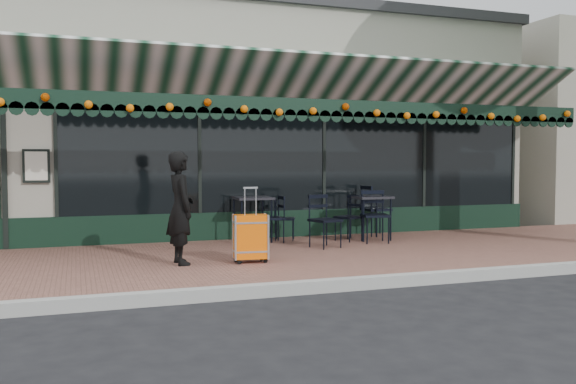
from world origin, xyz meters
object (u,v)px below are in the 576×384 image
object	(u,v)px
woman	(181,208)
chair_a_front	(375,216)
suitcase	(251,238)
chair_b_front	(325,221)
cafe_table_a	(370,200)
chair_b_left	(272,219)
chair_a_left	(349,218)
chair_b_right	(285,219)
cafe_table_b	(253,201)
chair_a_right	(376,210)

from	to	relation	value
woman	chair_a_front	size ratio (longest dim) A/B	1.68
suitcase	chair_b_front	world-z (taller)	suitcase
suitcase	cafe_table_a	xyz separation A→B (m)	(2.73, 1.69, 0.36)
chair_b_front	chair_a_front	bearing A→B (deg)	-1.53
chair_b_left	chair_a_left	bearing A→B (deg)	81.53
chair_b_right	cafe_table_a	bearing A→B (deg)	-84.20
chair_a_left	chair_b_right	world-z (taller)	chair_a_left
cafe_table_a	chair_b_right	size ratio (longest dim) A/B	1.04
chair_b_left	woman	bearing A→B (deg)	-45.40
cafe_table_b	chair_b_left	world-z (taller)	chair_b_left
cafe_table_b	chair_a_front	bearing A→B (deg)	-22.86
cafe_table_b	chair_b_right	size ratio (longest dim) A/B	1.04
woman	chair_a_right	size ratio (longest dim) A/B	1.60
cafe_table_b	chair_a_right	distance (m)	2.50
woman	cafe_table_a	distance (m)	3.97
cafe_table_a	chair_a_left	world-z (taller)	chair_a_left
woman	chair_b_front	distance (m)	2.66
cafe_table_a	chair_a_right	xyz separation A→B (m)	(0.39, 0.54, -0.23)
chair_a_right	chair_a_front	bearing A→B (deg)	150.62
chair_a_left	chair_a_right	distance (m)	1.00
suitcase	chair_a_right	size ratio (longest dim) A/B	1.08
woman	chair_b_left	world-z (taller)	woman
woman	chair_b_left	distance (m)	2.58
suitcase	chair_a_front	distance (m)	2.94
chair_a_right	chair_b_left	world-z (taller)	chair_a_right
chair_a_left	chair_b_right	xyz separation A→B (m)	(-1.07, 0.44, -0.03)
chair_a_right	chair_a_front	xyz separation A→B (m)	(-0.49, -0.92, -0.03)
suitcase	chair_b_right	size ratio (longest dim) A/B	1.39
cafe_table_b	woman	bearing A→B (deg)	-129.23
cafe_table_a	chair_b_left	world-z (taller)	chair_b_left
cafe_table_b	chair_a_right	world-z (taller)	chair_a_right
woman	cafe_table_a	bearing A→B (deg)	-74.52
suitcase	chair_b_right	world-z (taller)	suitcase
chair_b_left	chair_b_right	world-z (taller)	chair_b_left
chair_b_left	chair_b_front	xyz separation A→B (m)	(0.64, -0.92, 0.03)
chair_b_left	chair_b_right	bearing A→B (deg)	123.99
woman	chair_b_left	bearing A→B (deg)	-53.91
cafe_table_b	chair_a_front	xyz separation A→B (m)	(1.99, -0.84, -0.25)
woman	chair_b_front	world-z (taller)	woman
cafe_table_a	chair_a_left	size ratio (longest dim) A/B	0.96
cafe_table_b	chair_b_front	world-z (taller)	chair_b_front
woman	cafe_table_a	world-z (taller)	woman
woman	chair_a_left	size ratio (longest dim) A/B	1.89
chair_a_front	chair_b_right	xyz separation A→B (m)	(-1.40, 0.81, -0.08)
chair_b_right	chair_b_front	bearing A→B (deg)	-141.66
chair_b_front	chair_a_left	bearing A→B (deg)	25.16
chair_b_right	chair_b_left	bearing A→B (deg)	143.72
chair_a_left	chair_b_left	world-z (taller)	chair_b_left
chair_a_right	chair_a_front	world-z (taller)	chair_a_right
suitcase	cafe_table_b	distance (m)	2.27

